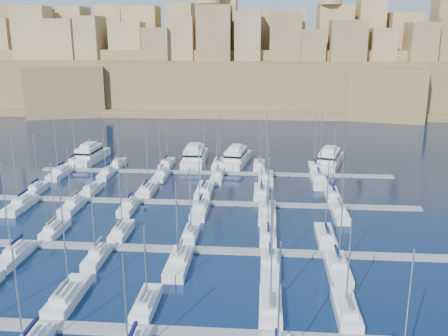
# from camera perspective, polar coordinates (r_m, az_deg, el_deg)

# --- Properties ---
(ground) EXTENTS (600.00, 600.00, 0.00)m
(ground) POSITION_cam_1_polar(r_m,az_deg,el_deg) (89.10, -3.29, -6.21)
(ground) COLOR black
(ground) RESTS_ON ground
(pontoon_near) EXTENTS (84.00, 2.00, 0.40)m
(pontoon_near) POSITION_cam_1_polar(r_m,az_deg,el_deg) (59.11, -8.06, -18.00)
(pontoon_near) COLOR slate
(pontoon_near) RESTS_ON ground
(pontoon_mid_near) EXTENTS (84.00, 2.00, 0.40)m
(pontoon_mid_near) POSITION_cam_1_polar(r_m,az_deg,el_deg) (78.09, -4.52, -9.26)
(pontoon_mid_near) COLOR slate
(pontoon_mid_near) RESTS_ON ground
(pontoon_mid_far) EXTENTS (84.00, 2.00, 0.40)m
(pontoon_mid_far) POSITION_cam_1_polar(r_m,az_deg,el_deg) (98.33, -2.49, -4.00)
(pontoon_mid_far) COLOR slate
(pontoon_mid_far) RESTS_ON ground
(pontoon_far) EXTENTS (84.00, 2.00, 0.40)m
(pontoon_far) POSITION_cam_1_polar(r_m,az_deg,el_deg) (119.20, -1.18, -0.55)
(pontoon_far) COLOR slate
(pontoon_far) RESTS_ON ground
(sailboat_2) EXTENTS (2.90, 9.67, 16.29)m
(sailboat_2) POSITION_cam_1_polar(r_m,az_deg,el_deg) (66.91, -17.47, -13.81)
(sailboat_2) COLOR silver
(sailboat_2) RESTS_ON ground
(sailboat_3) EXTENTS (2.39, 7.96, 10.89)m
(sailboat_3) POSITION_cam_1_polar(r_m,az_deg,el_deg) (63.29, -8.89, -15.09)
(sailboat_3) COLOR silver
(sailboat_3) RESTS_ON ground
(sailboat_4) EXTENTS (2.69, 8.95, 14.78)m
(sailboat_4) POSITION_cam_1_polar(r_m,az_deg,el_deg) (62.16, 5.33, -15.51)
(sailboat_4) COLOR silver
(sailboat_4) RESTS_ON ground
(sailboat_5) EXTENTS (2.65, 8.85, 12.34)m
(sailboat_5) POSITION_cam_1_polar(r_m,az_deg,el_deg) (62.94, 13.80, -15.53)
(sailboat_5) COLOR silver
(sailboat_5) RESTS_ON ground
(sailboat_13) EXTENTS (2.43, 8.11, 12.37)m
(sailboat_13) POSITION_cam_1_polar(r_m,az_deg,el_deg) (88.53, -18.76, -6.67)
(sailboat_13) COLOR silver
(sailboat_13) RESTS_ON ground
(sailboat_14) EXTENTS (2.47, 8.22, 13.01)m
(sailboat_14) POSITION_cam_1_polar(r_m,az_deg,el_deg) (84.80, -11.65, -7.12)
(sailboat_14) COLOR silver
(sailboat_14) RESTS_ON ground
(sailboat_15) EXTENTS (2.27, 7.55, 12.22)m
(sailboat_15) POSITION_cam_1_polar(r_m,az_deg,el_deg) (82.08, -3.85, -7.60)
(sailboat_15) COLOR silver
(sailboat_15) RESTS_ON ground
(sailboat_16) EXTENTS (2.62, 8.74, 14.05)m
(sailboat_16) POSITION_cam_1_polar(r_m,az_deg,el_deg) (81.78, 5.04, -7.69)
(sailboat_16) COLOR silver
(sailboat_16) RESTS_ON ground
(sailboat_17) EXTENTS (2.79, 9.29, 13.69)m
(sailboat_17) POSITION_cam_1_polar(r_m,az_deg,el_deg) (82.65, 11.51, -7.70)
(sailboat_17) COLOR silver
(sailboat_17) RESTS_ON ground
(sailboat_19) EXTENTS (2.73, 9.11, 15.28)m
(sailboat_19) POSITION_cam_1_polar(r_m,az_deg,el_deg) (80.72, -22.89, -9.20)
(sailboat_19) COLOR silver
(sailboat_19) RESTS_ON ground
(sailboat_20) EXTENTS (2.30, 7.67, 12.63)m
(sailboat_20) POSITION_cam_1_polar(r_m,az_deg,el_deg) (76.59, -14.34, -9.79)
(sailboat_20) COLOR silver
(sailboat_20) RESTS_ON ground
(sailboat_21) EXTENTS (2.94, 9.79, 13.23)m
(sailboat_21) POSITION_cam_1_polar(r_m,az_deg,el_deg) (72.69, -5.20, -10.73)
(sailboat_21) COLOR silver
(sailboat_21) RESTS_ON ground
(sailboat_22) EXTENTS (2.61, 8.71, 12.70)m
(sailboat_22) POSITION_cam_1_polar(r_m,az_deg,el_deg) (72.22, 5.27, -10.93)
(sailboat_22) COLOR silver
(sailboat_22) RESTS_ON ground
(sailboat_23) EXTENTS (2.96, 9.86, 14.49)m
(sailboat_23) POSITION_cam_1_polar(r_m,az_deg,el_deg) (72.46, 12.86, -11.15)
(sailboat_23) COLOR silver
(sailboat_23) RESTS_ON ground
(sailboat_24) EXTENTS (2.28, 7.59, 12.67)m
(sailboat_24) POSITION_cam_1_polar(r_m,az_deg,el_deg) (112.45, -20.54, -2.22)
(sailboat_24) COLOR silver
(sailboat_24) RESTS_ON ground
(sailboat_25) EXTENTS (2.47, 8.22, 11.94)m
(sailboat_25) POSITION_cam_1_polar(r_m,az_deg,el_deg) (108.32, -14.88, -2.40)
(sailboat_25) COLOR silver
(sailboat_25) RESTS_ON ground
(sailboat_26) EXTENTS (2.93, 9.75, 14.39)m
(sailboat_26) POSITION_cam_1_polar(r_m,az_deg,el_deg) (105.69, -8.73, -2.47)
(sailboat_26) COLOR silver
(sailboat_26) RESTS_ON ground
(sailboat_27) EXTENTS (3.17, 10.58, 16.53)m
(sailboat_27) POSITION_cam_1_polar(r_m,az_deg,el_deg) (103.99, -2.24, -2.59)
(sailboat_27) COLOR silver
(sailboat_27) RESTS_ON ground
(sailboat_28) EXTENTS (2.98, 9.93, 13.96)m
(sailboat_28) POSITION_cam_1_polar(r_m,az_deg,el_deg) (102.97, 4.29, -2.81)
(sailboat_28) COLOR silver
(sailboat_28) RESTS_ON ground
(sailboat_29) EXTENTS (2.65, 8.82, 14.44)m
(sailboat_29) POSITION_cam_1_polar(r_m,az_deg,el_deg) (103.40, 12.26, -3.05)
(sailboat_29) COLOR silver
(sailboat_29) RESTS_ON ground
(sailboat_30) EXTENTS (2.92, 9.73, 14.34)m
(sailboat_30) POSITION_cam_1_polar(r_m,az_deg,el_deg) (102.95, -22.25, -3.94)
(sailboat_30) COLOR silver
(sailboat_30) RESTS_ON ground
(sailboat_31) EXTENTS (2.59, 8.64, 12.47)m
(sailboat_31) POSITION_cam_1_polar(r_m,az_deg,el_deg) (99.33, -16.92, -4.14)
(sailboat_31) COLOR silver
(sailboat_31) RESTS_ON ground
(sailboat_32) EXTENTS (2.46, 8.21, 11.59)m
(sailboat_32) POSITION_cam_1_polar(r_m,az_deg,el_deg) (96.12, -10.85, -4.40)
(sailboat_32) COLOR silver
(sailboat_32) RESTS_ON ground
(sailboat_33) EXTENTS (2.78, 9.27, 13.72)m
(sailboat_33) POSITION_cam_1_polar(r_m,az_deg,el_deg) (92.96, -2.76, -4.79)
(sailboat_33) COLOR silver
(sailboat_33) RESTS_ON ground
(sailboat_34) EXTENTS (3.07, 10.22, 14.59)m
(sailboat_34) POSITION_cam_1_polar(r_m,az_deg,el_deg) (91.79, 4.94, -5.09)
(sailboat_34) COLOR silver
(sailboat_34) RESTS_ON ground
(sailboat_35) EXTENTS (2.62, 8.74, 14.46)m
(sailboat_35) POSITION_cam_1_polar(r_m,az_deg,el_deg) (93.51, 13.06, -5.06)
(sailboat_35) COLOR silver
(sailboat_35) RESTS_ON ground
(sailboat_36) EXTENTS (2.43, 8.09, 11.79)m
(sailboat_36) POSITION_cam_1_polar(r_m,az_deg,el_deg) (132.24, -16.69, 0.61)
(sailboat_36) COLOR silver
(sailboat_36) RESTS_ON ground
(sailboat_37) EXTENTS (2.31, 7.69, 11.33)m
(sailboat_37) POSITION_cam_1_polar(r_m,az_deg,el_deg) (128.35, -11.95, 0.49)
(sailboat_37) COLOR silver
(sailboat_37) RESTS_ON ground
(sailboat_38) EXTENTS (2.73, 9.10, 13.60)m
(sailboat_38) POSITION_cam_1_polar(r_m,az_deg,el_deg) (126.07, -6.55, 0.48)
(sailboat_38) COLOR silver
(sailboat_38) RESTS_ON ground
(sailboat_39) EXTENTS (3.06, 10.20, 13.37)m
(sailboat_39) POSITION_cam_1_polar(r_m,az_deg,el_deg) (124.72, -0.54, 0.42)
(sailboat_39) COLOR silver
(sailboat_39) RESTS_ON ground
(sailboat_40) EXTENTS (2.71, 9.04, 12.68)m
(sailboat_40) POSITION_cam_1_polar(r_m,az_deg,el_deg) (123.69, 4.04, 0.25)
(sailboat_40) COLOR silver
(sailboat_40) RESTS_ON ground
(sailboat_41) EXTENTS (2.44, 8.13, 13.63)m
(sailboat_41) POSITION_cam_1_polar(r_m,az_deg,el_deg) (123.86, 10.28, 0.06)
(sailboat_41) COLOR silver
(sailboat_41) RESTS_ON ground
(sailboat_42) EXTENTS (2.81, 9.38, 13.95)m
(sailboat_42) POSITION_cam_1_polar(r_m,az_deg,el_deg) (122.73, -18.31, -0.61)
(sailboat_42) COLOR silver
(sailboat_42) RESTS_ON ground
(sailboat_43) EXTENTS (2.29, 7.64, 11.76)m
(sailboat_43) POSITION_cam_1_polar(r_m,az_deg,el_deg) (119.68, -13.28, -0.64)
(sailboat_43) COLOR silver
(sailboat_43) RESTS_ON ground
(sailboat_44) EXTENTS (2.60, 8.67, 12.99)m
(sailboat_44) POSITION_cam_1_polar(r_m,az_deg,el_deg) (115.86, -7.20, -0.86)
(sailboat_44) COLOR silver
(sailboat_44) RESTS_ON ground
(sailboat_45) EXTENTS (2.61, 8.71, 12.86)m
(sailboat_45) POSITION_cam_1_polar(r_m,az_deg,el_deg) (113.91, -0.78, -1.02)
(sailboat_45) COLOR silver
(sailboat_45) RESTS_ON ground
(sailboat_46) EXTENTS (3.25, 10.84, 15.76)m
(sailboat_46) POSITION_cam_1_polar(r_m,az_deg,el_deg) (112.40, 4.79, -1.27)
(sailboat_46) COLOR silver
(sailboat_46) RESTS_ON ground
(sailboat_47) EXTENTS (3.27, 10.89, 16.54)m
(sailboat_47) POSITION_cam_1_polar(r_m,az_deg,el_deg) (113.04, 10.77, -1.39)
(sailboat_47) COLOR silver
(sailboat_47) RESTS_ON ground
(motor_yacht_a) EXTENTS (5.88, 16.40, 5.25)m
(motor_yacht_a) POSITION_cam_1_polar(r_m,az_deg,el_deg) (135.01, -15.06, 1.46)
(motor_yacht_a) COLOR silver
(motor_yacht_a) RESTS_ON ground
(motor_yacht_b) EXTENTS (5.85, 17.98, 5.25)m
(motor_yacht_b) POSITION_cam_1_polar(r_m,az_deg,el_deg) (129.20, -3.39, 1.36)
(motor_yacht_b) COLOR silver
(motor_yacht_b) RESTS_ON ground
(motor_yacht_c) EXTENTS (7.35, 17.02, 5.25)m
(motor_yacht_c) POSITION_cam_1_polar(r_m,az_deg,el_deg) (127.51, 1.40, 1.20)
(motor_yacht_c) COLOR silver
(motor_yacht_c) RESTS_ON ground
(motor_yacht_d) EXTENTS (9.32, 17.51, 5.25)m
(motor_yacht_d) POSITION_cam_1_polar(r_m,az_deg,el_deg) (128.53, 11.97, 0.98)
(motor_yacht_d) COLOR silver
(motor_yacht_d) RESTS_ON ground
(fortified_city) EXTENTS (460.00, 108.95, 59.52)m
(fortified_city) POSITION_cam_1_polar(r_m,az_deg,el_deg) (238.39, 1.84, 10.85)
(fortified_city) COLOR brown
(fortified_city) RESTS_ON ground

